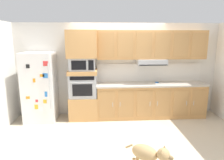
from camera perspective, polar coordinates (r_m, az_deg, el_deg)
name	(u,v)px	position (r m, az deg, el deg)	size (l,w,h in m)	color
ground_plane	(122,129)	(4.94, 2.78, -13.56)	(9.60, 9.60, 0.00)	beige
back_kitchen_wall	(118,69)	(5.62, 1.66, 3.02)	(6.20, 0.12, 2.50)	silver
refrigerator	(40,87)	(5.47, -19.64, -1.90)	(0.76, 0.73, 1.76)	white
oven_base_cabinet	(84,107)	(5.50, -7.95, -7.52)	(0.74, 0.62, 0.60)	tan
built_in_oven	(83,85)	(5.33, -8.14, -1.43)	(0.70, 0.62, 0.60)	#A8AAAF
appliance_mid_shelf	(83,72)	(5.26, -8.25, 2.28)	(0.74, 0.62, 0.10)	tan
microwave	(83,64)	(5.23, -8.32, 4.54)	(0.64, 0.54, 0.32)	#A8AAAF
appliance_upper_cabinet	(82,44)	(5.19, -8.49, 10.02)	(0.74, 0.62, 0.68)	tan
lower_cabinet_run	(151,101)	(5.61, 10.84, -5.73)	(2.88, 0.63, 0.88)	tan
countertop_slab	(151,84)	(5.49, 11.02, -1.14)	(2.92, 0.64, 0.04)	#BCB2A3
backsplash_panel	(149,72)	(5.71, 10.41, 2.16)	(2.92, 0.02, 0.50)	silver
upper_cabinet_with_hood	(152,46)	(5.47, 11.12, 9.41)	(2.88, 0.48, 0.88)	tan
screwdriver	(157,82)	(5.58, 12.56, -0.65)	(0.17, 0.17, 0.03)	blue
dog	(149,154)	(3.40, 10.32, -19.82)	(0.68, 0.52, 0.53)	tan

